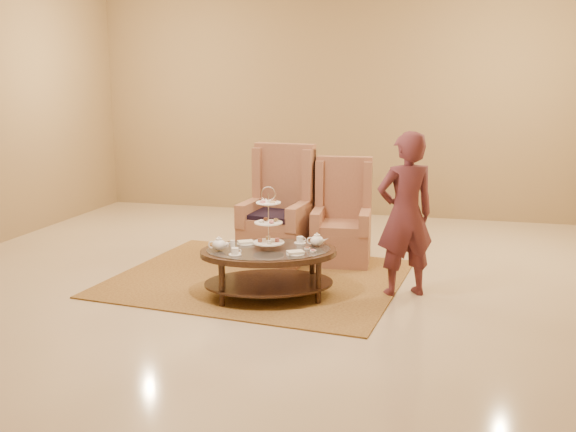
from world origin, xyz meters
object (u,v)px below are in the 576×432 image
(person, at_px, (405,215))
(armchair_right, at_px, (342,227))
(armchair_left, at_px, (279,221))
(tea_table, at_px, (269,258))

(person, bearing_deg, armchair_right, -82.03)
(armchair_left, xyz_separation_m, armchair_right, (0.74, 0.09, -0.05))
(tea_table, distance_m, armchair_left, 1.42)
(tea_table, relative_size, person, 0.95)
(tea_table, height_order, armchair_left, armchair_left)
(armchair_right, bearing_deg, armchair_left, -177.66)
(armchair_right, height_order, person, person)
(armchair_left, bearing_deg, armchair_right, 12.11)
(armchair_left, xyz_separation_m, person, (1.54, -0.97, 0.35))
(armchair_left, distance_m, person, 1.85)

